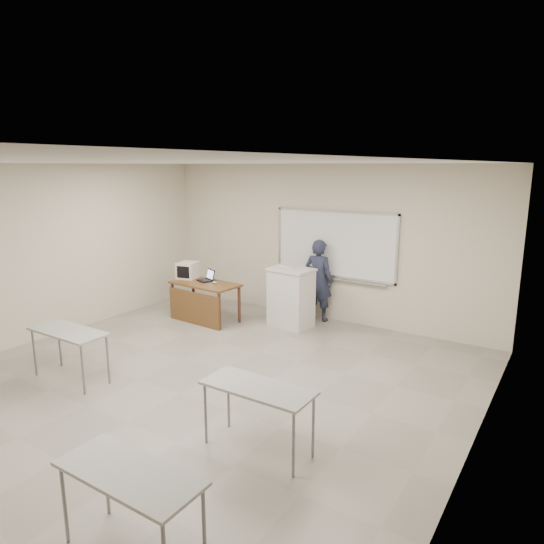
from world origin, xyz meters
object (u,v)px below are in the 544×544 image
Objects in this scene: podium at (291,297)px; keyboard at (287,266)px; instructor_desk at (202,295)px; laptop at (206,278)px; crt_monitor at (188,270)px; whiteboard at (335,245)px; presenter at (318,280)px; mouse at (215,283)px.

keyboard reaches higher than podium.
instructor_desk is 4.59× the size of laptop.
laptop is 0.72× the size of keyboard.
podium is 2.21m from crt_monitor.
podium is at bearing -123.07° from whiteboard.
laptop reaches higher than instructor_desk.
instructor_desk is 1.73m from keyboard.
whiteboard is 1.55× the size of presenter.
laptop is at bearing -150.82° from whiteboard.
podium is 3.74× the size of laptop.
podium is 1.50m from mouse.
whiteboard reaches higher than presenter.
presenter is (0.25, 0.61, 0.24)m from podium.
whiteboard reaches higher than podium.
instructor_desk is 1.73m from podium.
mouse is (0.75, -0.08, -0.14)m from crt_monitor.
mouse is at bearing 42.43° from instructor_desk.
podium is 0.59m from keyboard.
crt_monitor is (-2.13, -0.47, 0.35)m from podium.
presenter is at bearing 72.80° from keyboard.
whiteboard is 2.40m from mouse.
whiteboard reaches higher than instructor_desk.
instructor_desk is 0.35m from mouse.
keyboard is at bearing 32.65° from instructor_desk.
crt_monitor is at bearing -161.45° from podium.
whiteboard is 2.58m from laptop.
keyboard is at bearing 51.47° from presenter.
instructor_desk is 3.32× the size of keyboard.
crt_monitor is at bearing -152.42° from laptop.
keyboard is 0.74m from presenter.
instructor_desk is 3.34× the size of crt_monitor.
podium reaches higher than mouse.
podium is at bearing 27.92° from instructor_desk.
keyboard is (1.43, 0.79, 0.59)m from instructor_desk.
keyboard is (-0.15, 0.08, 0.56)m from podium.
keyboard is (-0.65, -0.69, -0.36)m from whiteboard.
crt_monitor is 1.37× the size of laptop.
mouse is at bearing -133.06° from keyboard.
crt_monitor is 0.77m from mouse.
instructor_desk is 12.87× the size of mouse.
crt_monitor reaches higher than laptop.
presenter is (1.93, 1.06, -0.01)m from laptop.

